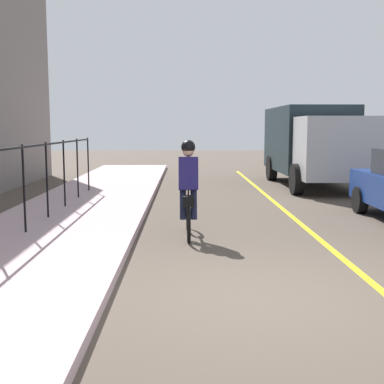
{
  "coord_description": "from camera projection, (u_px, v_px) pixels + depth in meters",
  "views": [
    {
      "loc": [
        -5.84,
        0.89,
        2.05
      ],
      "look_at": [
        2.41,
        0.77,
        1.0
      ],
      "focal_mm": 47.54,
      "sensor_mm": 36.0,
      "label": 1
    }
  ],
  "objects": [
    {
      "name": "ground_plane",
      "position": [
        259.0,
        300.0,
        6.07
      ],
      "size": [
        80.0,
        80.0,
        0.0
      ],
      "primitive_type": "plane",
      "color": "#4E4339"
    },
    {
      "name": "cyclist_lead",
      "position": [
        188.0,
        189.0,
        9.41
      ],
      "size": [
        1.71,
        0.36,
        1.83
      ],
      "rotation": [
        0.0,
        0.0,
        0.01
      ],
      "color": "black",
      "rests_on": "ground"
    },
    {
      "name": "box_truck_background",
      "position": [
        313.0,
        142.0,
        17.87
      ],
      "size": [
        6.73,
        2.58,
        2.78
      ],
      "rotation": [
        0.0,
        0.0,
        3.15
      ],
      "color": "#1C2930",
      "rests_on": "ground"
    }
  ]
}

